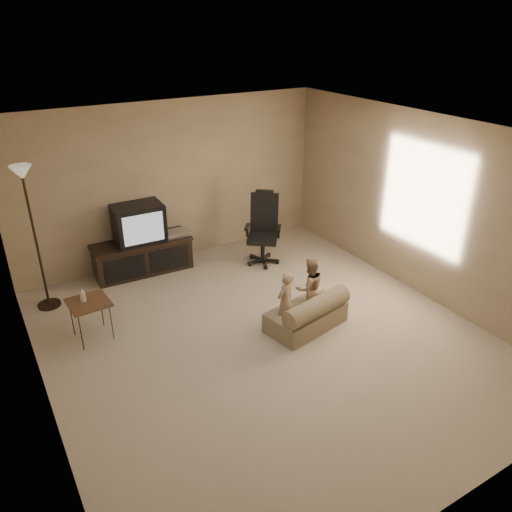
{
  "coord_description": "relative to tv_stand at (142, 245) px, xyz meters",
  "views": [
    {
      "loc": [
        -2.7,
        -4.31,
        3.62
      ],
      "look_at": [
        0.23,
        0.6,
        0.83
      ],
      "focal_mm": 35.0,
      "sensor_mm": 36.0,
      "label": 1
    }
  ],
  "objects": [
    {
      "name": "room_shell",
      "position": [
        0.67,
        -2.49,
        1.07
      ],
      "size": [
        5.5,
        5.5,
        5.5
      ],
      "color": "silver",
      "rests_on": "floor"
    },
    {
      "name": "toddler_left",
      "position": [
        0.99,
        -2.44,
        -0.05
      ],
      "size": [
        0.35,
        0.3,
        0.81
      ],
      "primitive_type": "imported",
      "rotation": [
        0.0,
        0.0,
        3.49
      ],
      "color": "tan",
      "rests_on": "floor"
    },
    {
      "name": "tv_stand",
      "position": [
        0.0,
        0.0,
        0.0
      ],
      "size": [
        1.53,
        0.62,
        1.09
      ],
      "rotation": [
        0.0,
        0.0,
        -0.04
      ],
      "color": "black",
      "rests_on": "floor"
    },
    {
      "name": "office_chair",
      "position": [
        1.78,
        -0.65,
        -0.04
      ],
      "size": [
        0.74,
        0.74,
        1.15
      ],
      "rotation": [
        0.0,
        0.0,
        -0.66
      ],
      "color": "black",
      "rests_on": "floor"
    },
    {
      "name": "child_sofa",
      "position": [
        1.27,
        -2.58,
        -0.25
      ],
      "size": [
        1.1,
        0.75,
        0.5
      ],
      "rotation": [
        0.0,
        0.0,
        0.19
      ],
      "color": "gray",
      "rests_on": "floor"
    },
    {
      "name": "floor",
      "position": [
        0.67,
        -2.49,
        -0.45
      ],
      "size": [
        5.5,
        5.5,
        0.0
      ],
      "primitive_type": "plane",
      "color": "#B3A38E",
      "rests_on": "ground"
    },
    {
      "name": "toddler_right",
      "position": [
        1.44,
        -2.33,
        -0.03
      ],
      "size": [
        0.42,
        0.25,
        0.84
      ],
      "primitive_type": "imported",
      "rotation": [
        0.0,
        0.0,
        3.07
      ],
      "color": "tan",
      "rests_on": "floor"
    },
    {
      "name": "side_table",
      "position": [
        -1.14,
        -1.38,
        0.05
      ],
      "size": [
        0.49,
        0.49,
        0.69
      ],
      "rotation": [
        0.0,
        0.0,
        0.06
      ],
      "color": "brown",
      "rests_on": "floor"
    },
    {
      "name": "floor_lamp",
      "position": [
        -1.47,
        -0.32,
        0.99
      ],
      "size": [
        0.31,
        0.31,
        1.97
      ],
      "color": "black",
      "rests_on": "floor"
    }
  ]
}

